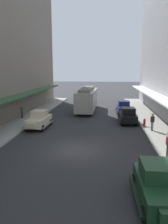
# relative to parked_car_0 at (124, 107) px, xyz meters

# --- Properties ---
(ground_plane) EXTENTS (200.00, 200.00, 0.00)m
(ground_plane) POSITION_rel_parked_car_0_xyz_m (-4.70, -14.35, -0.94)
(ground_plane) COLOR #2D2D30
(parked_car_0) EXTENTS (2.24, 4.30, 1.84)m
(parked_car_0) POSITION_rel_parked_car_0_xyz_m (0.00, 0.00, 0.00)
(parked_car_0) COLOR #19234C
(parked_car_0) RESTS_ON ground
(parked_car_1) EXTENTS (2.20, 4.28, 1.84)m
(parked_car_1) POSITION_rel_parked_car_0_xyz_m (-0.05, -20.76, 0.00)
(parked_car_1) COLOR #193D23
(parked_car_1) RESTS_ON ground
(parked_car_2) EXTENTS (2.22, 4.29, 1.84)m
(parked_car_2) POSITION_rel_parked_car_0_xyz_m (0.07, -5.27, 0.00)
(parked_car_2) COLOR black
(parked_car_2) RESTS_ON ground
(parked_car_3) EXTENTS (2.29, 4.31, 1.84)m
(parked_car_3) POSITION_rel_parked_car_0_xyz_m (-9.47, -8.33, 0.00)
(parked_car_3) COLOR beige
(parked_car_3) RESTS_ON ground
(streetcar) EXTENTS (2.67, 9.64, 3.46)m
(streetcar) POSITION_rel_parked_car_0_xyz_m (-5.28, 1.96, 0.96)
(streetcar) COLOR #ADA899
(streetcar) RESTS_ON ground
(fire_hydrant) EXTENTS (0.24, 0.24, 0.82)m
(fire_hydrant) POSITION_rel_parked_car_0_xyz_m (1.65, -7.02, -0.38)
(fire_hydrant) COLOR #B21E19
(fire_hydrant) RESTS_ON sidewalk_right
(pedestrian_1) EXTENTS (0.36, 0.24, 1.64)m
(pedestrian_1) POSITION_rel_parked_car_0_xyz_m (-12.83, -4.56, 0.05)
(pedestrian_1) COLOR #2D2D33
(pedestrian_1) RESTS_ON sidewalk_left
(pedestrian_2) EXTENTS (0.36, 0.28, 1.67)m
(pedestrian_2) POSITION_rel_parked_car_0_xyz_m (2.10, -8.73, 0.07)
(pedestrian_2) COLOR slate
(pedestrian_2) RESTS_ON sidewalk_right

